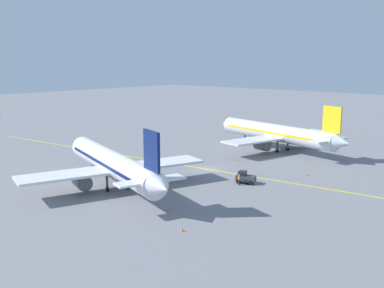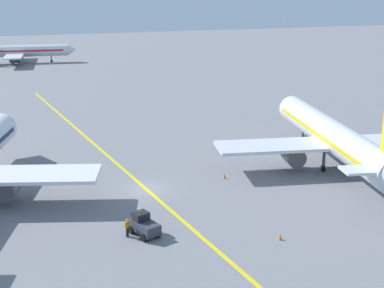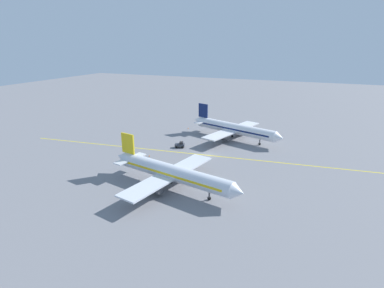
{
  "view_description": "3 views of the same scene",
  "coord_description": "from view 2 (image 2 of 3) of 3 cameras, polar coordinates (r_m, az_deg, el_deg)",
  "views": [
    {
      "loc": [
        -59.69,
        -49.17,
        18.97
      ],
      "look_at": [
        -1.87,
        1.92,
        4.57
      ],
      "focal_mm": 42.0,
      "sensor_mm": 36.0,
      "label": 1
    },
    {
      "loc": [
        -14.14,
        -51.57,
        20.75
      ],
      "look_at": [
        5.01,
        -0.44,
        4.67
      ],
      "focal_mm": 50.0,
      "sensor_mm": 36.0,
      "label": 2
    },
    {
      "loc": [
        78.23,
        27.42,
        31.35
      ],
      "look_at": [
        0.37,
        -4.77,
        3.01
      ],
      "focal_mm": 28.0,
      "sensor_mm": 36.0,
      "label": 3
    }
  ],
  "objects": [
    {
      "name": "apron_yellow_centreline",
      "position": [
        57.36,
        -4.86,
        -4.85
      ],
      "size": [
        13.22,
        119.36,
        0.01
      ],
      "primitive_type": "cube",
      "rotation": [
        0.0,
        0.0,
        0.11
      ],
      "color": "yellow",
      "rests_on": "ground"
    },
    {
      "name": "airplane_adjacent_stand",
      "position": [
        65.33,
        14.81,
        0.74
      ],
      "size": [
        28.47,
        35.28,
        10.6
      ],
      "color": "silver",
      "rests_on": "ground"
    },
    {
      "name": "traffic_cone_mid_apron",
      "position": [
        60.46,
        3.48,
        -3.41
      ],
      "size": [
        0.32,
        0.32,
        0.55
      ],
      "primitive_type": "cone",
      "color": "orange",
      "rests_on": "ground"
    },
    {
      "name": "baggage_tug_dark",
      "position": [
        47.04,
        -5.16,
        -8.61
      ],
      "size": [
        2.5,
        3.32,
        2.11
      ],
      "color": "#333842",
      "rests_on": "ground"
    },
    {
      "name": "ground_plane",
      "position": [
        57.36,
        -4.86,
        -4.86
      ],
      "size": [
        400.0,
        400.0,
        0.0
      ],
      "primitive_type": "plane",
      "color": "slate"
    },
    {
      "name": "airplane_distant_taxiing",
      "position": [
        160.26,
        -18.1,
        9.38
      ],
      "size": [
        31.96,
        25.6,
        9.54
      ],
      "color": "silver",
      "rests_on": "ground"
    },
    {
      "name": "ground_crew_worker",
      "position": [
        46.86,
        -6.93,
        -8.77
      ],
      "size": [
        0.42,
        0.46,
        1.68
      ],
      "color": "#23232D",
      "rests_on": "ground"
    },
    {
      "name": "traffic_cone_by_wingtip",
      "position": [
        46.85,
        9.39,
        -9.74
      ],
      "size": [
        0.32,
        0.32,
        0.55
      ],
      "primitive_type": "cone",
      "color": "orange",
      "rests_on": "ground"
    }
  ]
}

